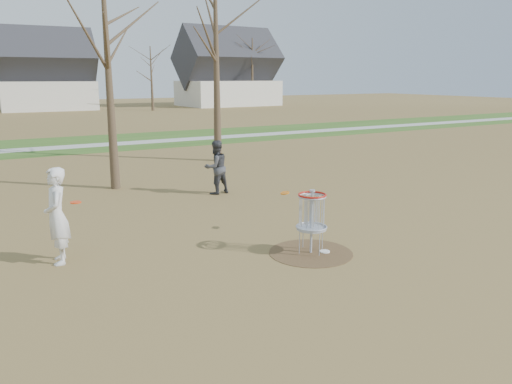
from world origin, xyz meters
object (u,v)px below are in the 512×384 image
(player_standing, at_px, (57,216))
(disc_grounded, at_px, (325,251))
(disc_golf_basket, at_px, (312,212))
(player_throwing, at_px, (216,167))

(player_standing, height_order, disc_grounded, player_standing)
(player_standing, relative_size, disc_golf_basket, 1.45)
(player_standing, xyz_separation_m, disc_grounded, (5.04, -2.19, -0.96))
(player_standing, height_order, disc_golf_basket, player_standing)
(player_throwing, height_order, disc_grounded, player_throwing)
(player_standing, relative_size, disc_grounded, 8.90)
(player_throwing, bearing_deg, disc_golf_basket, 74.17)
(player_throwing, distance_m, disc_grounded, 6.27)
(player_standing, distance_m, disc_grounded, 5.58)
(player_throwing, distance_m, disc_golf_basket, 6.12)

